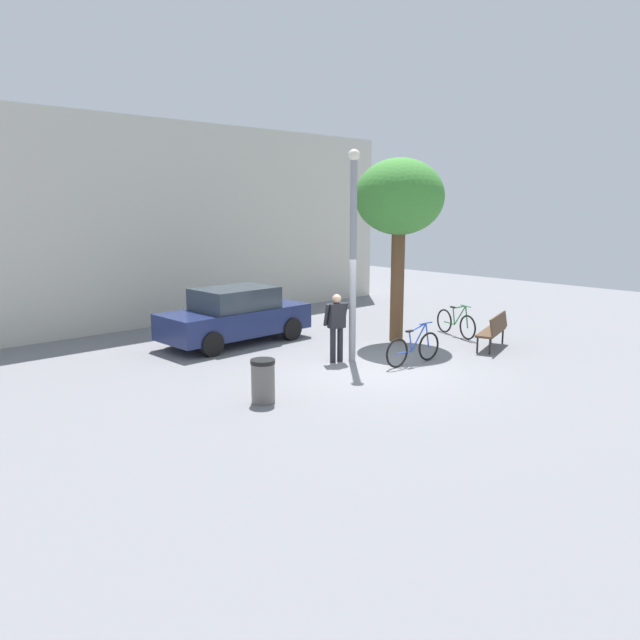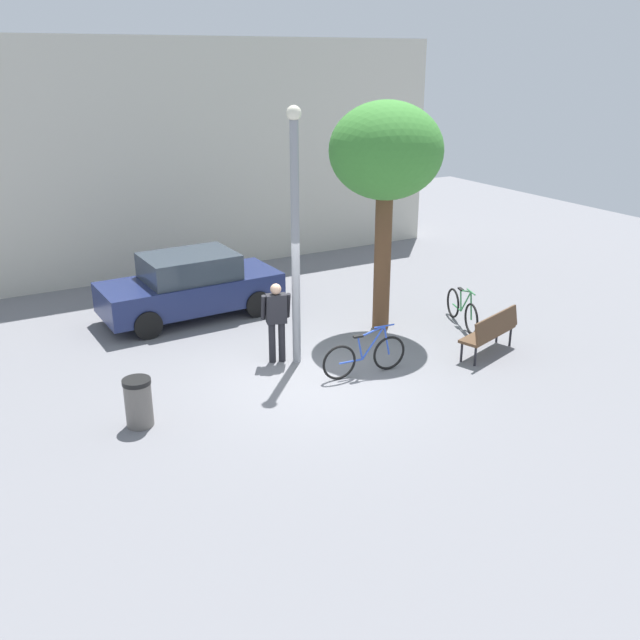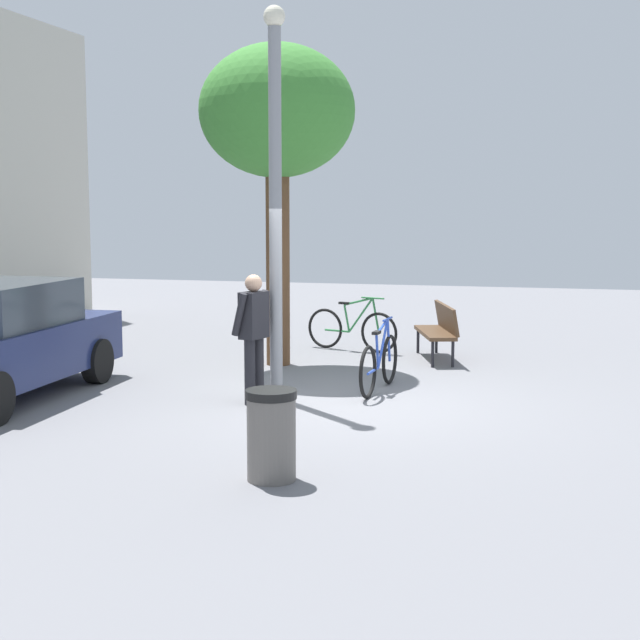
% 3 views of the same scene
% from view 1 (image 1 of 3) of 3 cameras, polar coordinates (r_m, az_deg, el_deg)
% --- Properties ---
extents(ground_plane, '(36.00, 36.00, 0.00)m').
position_cam_1_polar(ground_plane, '(14.15, 5.59, -4.64)').
color(ground_plane, slate).
extents(building_facade, '(17.04, 2.00, 6.38)m').
position_cam_1_polar(building_facade, '(20.89, -13.55, 8.96)').
color(building_facade, beige).
rests_on(building_facade, ground_plane).
extents(lamppost, '(0.28, 0.28, 5.05)m').
position_cam_1_polar(lamppost, '(14.38, 3.17, 6.78)').
color(lamppost, gray).
rests_on(lamppost, ground_plane).
extents(person_by_lamppost, '(0.63, 0.39, 1.67)m').
position_cam_1_polar(person_by_lamppost, '(14.50, 1.58, -0.29)').
color(person_by_lamppost, '#232328').
rests_on(person_by_lamppost, ground_plane).
extents(park_bench, '(1.67, 0.94, 0.92)m').
position_cam_1_polar(park_bench, '(16.59, 16.22, -0.79)').
color(park_bench, '#513823').
rests_on(park_bench, ground_plane).
extents(plaza_tree, '(2.44, 2.44, 5.04)m').
position_cam_1_polar(plaza_tree, '(16.78, 7.55, 11.26)').
color(plaza_tree, brown).
rests_on(plaza_tree, ground_plane).
extents(bicycle_green, '(0.60, 1.74, 0.97)m').
position_cam_1_polar(bicycle_green, '(17.96, 12.78, -0.29)').
color(bicycle_green, black).
rests_on(bicycle_green, ground_plane).
extents(bicycle_blue, '(1.81, 0.19, 0.97)m').
position_cam_1_polar(bicycle_blue, '(14.60, 8.88, -2.68)').
color(bicycle_blue, black).
rests_on(bicycle_blue, ground_plane).
extents(parked_car_navy, '(4.26, 1.93, 1.55)m').
position_cam_1_polar(parked_car_navy, '(16.73, -8.06, 0.43)').
color(parked_car_navy, navy).
rests_on(parked_car_navy, ground_plane).
extents(trash_bin, '(0.48, 0.48, 0.86)m').
position_cam_1_polar(trash_bin, '(11.68, -5.43, -5.78)').
color(trash_bin, '#66605B').
rests_on(trash_bin, ground_plane).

